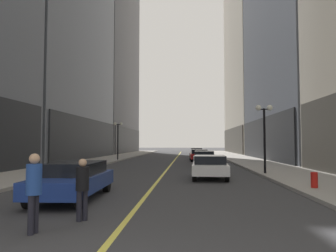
{
  "coord_description": "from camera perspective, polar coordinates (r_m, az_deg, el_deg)",
  "views": [
    {
      "loc": [
        1.62,
        -3.2,
        2.02
      ],
      "look_at": [
        -0.01,
        22.07,
        3.41
      ],
      "focal_mm": 33.36,
      "sensor_mm": 36.0,
      "label": 1
    }
  ],
  "objects": [
    {
      "name": "ground_plane",
      "position": [
        38.29,
        1.27,
        -6.17
      ],
      "size": [
        200.0,
        200.0,
        0.0
      ],
      "primitive_type": "plane",
      "color": "#38383A"
    },
    {
      "name": "sidewalk_left",
      "position": [
        39.5,
        -10.84,
        -5.91
      ],
      "size": [
        4.5,
        78.0,
        0.15
      ],
      "primitive_type": "cube",
      "color": "#9E9991",
      "rests_on": "ground"
    },
    {
      "name": "sidewalk_right",
      "position": [
        38.82,
        13.6,
        -5.93
      ],
      "size": [
        4.5,
        78.0,
        0.15
      ],
      "primitive_type": "cube",
      "color": "#9E9991",
      "rests_on": "ground"
    },
    {
      "name": "lane_centre_stripe",
      "position": [
        38.29,
        1.27,
        -6.16
      ],
      "size": [
        0.16,
        70.0,
        0.01
      ],
      "primitive_type": "cube",
      "color": "#E5D64C",
      "rests_on": "ground"
    },
    {
      "name": "building_right_far",
      "position": [
        69.87,
        16.31,
        18.83
      ],
      "size": [
        11.48,
        26.0,
        56.24
      ],
      "color": "#B7AD99",
      "rests_on": "ground"
    },
    {
      "name": "car_blue",
      "position": [
        12.02,
        -16.74,
        -9.21
      ],
      "size": [
        2.0,
        4.81,
        1.32
      ],
      "color": "navy",
      "rests_on": "ground"
    },
    {
      "name": "car_white",
      "position": [
        18.04,
        7.65,
        -7.25
      ],
      "size": [
        2.11,
        4.25,
        1.32
      ],
      "color": "silver",
      "rests_on": "ground"
    },
    {
      "name": "car_grey",
      "position": [
        28.2,
        6.6,
        -5.76
      ],
      "size": [
        2.0,
        4.73,
        1.32
      ],
      "color": "slate",
      "rests_on": "ground"
    },
    {
      "name": "car_red",
      "position": [
        35.15,
        5.64,
        -5.25
      ],
      "size": [
        2.09,
        4.53,
        1.32
      ],
      "color": "#B21919",
      "rests_on": "ground"
    },
    {
      "name": "car_silver",
      "position": [
        45.12,
        5.24,
        -4.79
      ],
      "size": [
        1.85,
        4.71,
        1.32
      ],
      "color": "#B7B7BC",
      "rests_on": "ground"
    },
    {
      "name": "pedestrian_in_blue_hoodie",
      "position": [
        7.72,
        -23.31,
        -10.12
      ],
      "size": [
        0.38,
        0.38,
        1.78
      ],
      "color": "black",
      "rests_on": "ground"
    },
    {
      "name": "pedestrian_in_black_coat",
      "position": [
        8.58,
        -15.38,
        -10.3
      ],
      "size": [
        0.48,
        0.48,
        1.61
      ],
      "color": "black",
      "rests_on": "ground"
    },
    {
      "name": "street_lamp_left_far",
      "position": [
        36.14,
        -9.13,
        -1.14
      ],
      "size": [
        1.06,
        0.36,
        4.43
      ],
      "color": "black",
      "rests_on": "ground"
    },
    {
      "name": "street_lamp_right_mid",
      "position": [
        20.5,
        17.18,
        0.46
      ],
      "size": [
        1.06,
        0.36,
        4.43
      ],
      "color": "black",
      "rests_on": "ground"
    },
    {
      "name": "fire_hydrant_right",
      "position": [
        14.63,
        25.17,
        -9.2
      ],
      "size": [
        0.28,
        0.28,
        0.8
      ],
      "primitive_type": "cylinder",
      "color": "red",
      "rests_on": "ground"
    }
  ]
}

